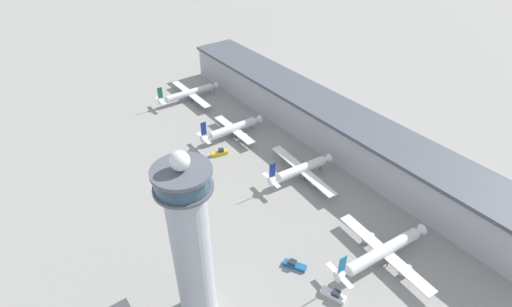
# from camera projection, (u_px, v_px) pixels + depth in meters

# --- Properties ---
(ground_plane) EXTENTS (1000.00, 1000.00, 0.00)m
(ground_plane) POSITION_uv_depth(u_px,v_px,m) (205.00, 195.00, 165.26)
(ground_plane) COLOR gray
(terminal_building) EXTENTS (214.78, 25.00, 19.30)m
(terminal_building) POSITION_uv_depth(u_px,v_px,m) (329.00, 124.00, 193.44)
(terminal_building) COLOR #B2B2B7
(terminal_building) RESTS_ON ground
(control_tower) EXTENTS (14.59, 14.59, 58.27)m
(control_tower) POSITION_uv_depth(u_px,v_px,m) (191.00, 243.00, 105.16)
(control_tower) COLOR #ADB2BC
(control_tower) RESTS_ON ground
(airplane_gate_alpha) EXTENTS (41.01, 37.63, 12.55)m
(airplane_gate_alpha) POSITION_uv_depth(u_px,v_px,m) (189.00, 93.00, 233.24)
(airplane_gate_alpha) COLOR silver
(airplane_gate_alpha) RESTS_ON ground
(airplane_gate_bravo) EXTENTS (31.66, 34.78, 13.29)m
(airplane_gate_bravo) POSITION_uv_depth(u_px,v_px,m) (233.00, 129.00, 200.43)
(airplane_gate_bravo) COLOR silver
(airplane_gate_bravo) RESTS_ON ground
(airplane_gate_charlie) EXTENTS (41.09, 32.77, 13.40)m
(airplane_gate_charlie) POSITION_uv_depth(u_px,v_px,m) (301.00, 169.00, 171.93)
(airplane_gate_charlie) COLOR white
(airplane_gate_charlie) RESTS_ON ground
(airplane_gate_delta) EXTENTS (40.22, 40.51, 13.16)m
(airplane_gate_delta) POSITION_uv_depth(u_px,v_px,m) (383.00, 252.00, 134.59)
(airplane_gate_delta) COLOR white
(airplane_gate_delta) RESTS_ON ground
(service_truck_catering) EXTENTS (4.18, 8.28, 3.13)m
(service_truck_catering) POSITION_uv_depth(u_px,v_px,m) (220.00, 153.00, 188.40)
(service_truck_catering) COLOR black
(service_truck_catering) RESTS_ON ground
(service_truck_fuel) EXTENTS (8.33, 5.16, 2.98)m
(service_truck_fuel) POSITION_uv_depth(u_px,v_px,m) (334.00, 295.00, 124.60)
(service_truck_fuel) COLOR black
(service_truck_fuel) RESTS_ON ground
(service_truck_baggage) EXTENTS (8.05, 6.11, 2.42)m
(service_truck_baggage) POSITION_uv_depth(u_px,v_px,m) (294.00, 265.00, 134.40)
(service_truck_baggage) COLOR black
(service_truck_baggage) RESTS_ON ground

